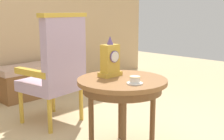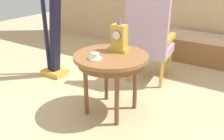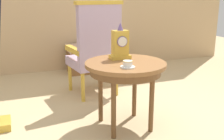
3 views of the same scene
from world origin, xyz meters
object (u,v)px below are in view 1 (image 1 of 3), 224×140
teacup_left (135,80)px  armchair (57,68)px  side_table (122,88)px  mantel_clock (110,60)px  window_bench (32,80)px

teacup_left → armchair: 1.06m
side_table → mantel_clock: size_ratio=2.16×
side_table → window_bench: side_table is taller
armchair → mantel_clock: bearing=-88.8°
mantel_clock → window_bench: (0.33, 1.83, -0.53)m
mantel_clock → window_bench: 1.93m
teacup_left → side_table: bearing=72.5°
mantel_clock → armchair: (-0.02, 0.74, -0.16)m
mantel_clock → window_bench: bearing=79.7°
teacup_left → mantel_clock: size_ratio=0.37×
side_table → window_bench: size_ratio=0.75×
window_bench → side_table: bearing=-99.7°
side_table → armchair: bearing=90.8°
teacup_left → mantel_clock: mantel_clock is taller
teacup_left → armchair: size_ratio=0.11×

